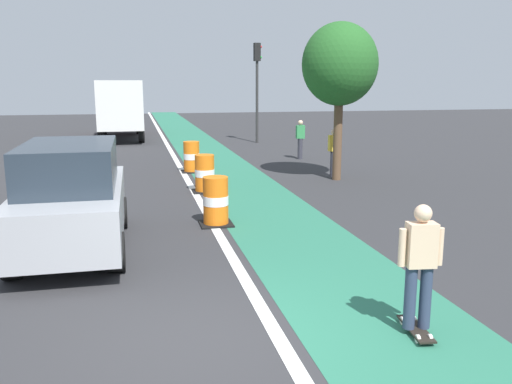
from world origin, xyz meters
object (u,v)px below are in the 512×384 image
object	(u,v)px
parked_suv_nearest	(72,197)
traffic_barrel_mid	(205,174)
traffic_barrel_front	(216,202)
traffic_barrel_back	(192,157)
traffic_light_corner	(257,75)
pedestrian_waiting	(300,138)
street_tree_sidewalk	(340,65)
pedestrian_crossing	(333,151)
delivery_truck_down_block	(120,106)
skateboarder_on_lane	(420,265)

from	to	relation	value
parked_suv_nearest	traffic_barrel_mid	size ratio (longest dim) A/B	4.23
traffic_barrel_front	traffic_barrel_back	world-z (taller)	same
traffic_barrel_front	traffic_barrel_mid	xyz separation A→B (m)	(0.24, 3.73, 0.00)
traffic_light_corner	pedestrian_waiting	bearing A→B (deg)	-86.84
street_tree_sidewalk	traffic_barrel_front	bearing A→B (deg)	-134.68
pedestrian_crossing	delivery_truck_down_block	bearing A→B (deg)	116.88
traffic_light_corner	pedestrian_crossing	size ratio (longest dim) A/B	3.17
skateboarder_on_lane	street_tree_sidewalk	bearing A→B (deg)	74.05
pedestrian_crossing	pedestrian_waiting	distance (m)	4.25
traffic_barrel_front	street_tree_sidewalk	size ratio (longest dim) A/B	0.22
traffic_barrel_mid	delivery_truck_down_block	distance (m)	16.19
traffic_barrel_mid	skateboarder_on_lane	bearing A→B (deg)	-81.48
parked_suv_nearest	pedestrian_crossing	bearing A→B (deg)	40.54
skateboarder_on_lane	pedestrian_waiting	world-z (taller)	skateboarder_on_lane
traffic_barrel_mid	pedestrian_waiting	size ratio (longest dim) A/B	0.68
traffic_barrel_front	traffic_light_corner	world-z (taller)	traffic_light_corner
pedestrian_waiting	street_tree_sidewalk	world-z (taller)	street_tree_sidewalk
parked_suv_nearest	traffic_barrel_mid	distance (m)	5.88
pedestrian_crossing	street_tree_sidewalk	xyz separation A→B (m)	(-0.11, -0.63, 2.80)
traffic_barrel_back	street_tree_sidewalk	distance (m)	6.04
traffic_barrel_mid	traffic_light_corner	xyz separation A→B (m)	(4.40, 12.35, 2.97)
skateboarder_on_lane	traffic_light_corner	distance (m)	22.29
parked_suv_nearest	traffic_barrel_mid	bearing A→B (deg)	57.49
parked_suv_nearest	street_tree_sidewalk	size ratio (longest dim) A/B	0.92
pedestrian_crossing	street_tree_sidewalk	distance (m)	2.88
parked_suv_nearest	delivery_truck_down_block	size ratio (longest dim) A/B	0.60
skateboarder_on_lane	traffic_barrel_front	distance (m)	6.12
traffic_barrel_back	delivery_truck_down_block	bearing A→B (deg)	102.08
traffic_light_corner	traffic_barrel_mid	bearing A→B (deg)	-109.61
pedestrian_waiting	traffic_barrel_back	bearing A→B (deg)	-154.03
traffic_barrel_mid	traffic_light_corner	distance (m)	13.44
traffic_barrel_back	street_tree_sidewalk	size ratio (longest dim) A/B	0.22
pedestrian_crossing	street_tree_sidewalk	world-z (taller)	street_tree_sidewalk
skateboarder_on_lane	parked_suv_nearest	size ratio (longest dim) A/B	0.37
traffic_light_corner	delivery_truck_down_block	bearing A→B (deg)	153.04
traffic_barrel_mid	traffic_light_corner	size ratio (longest dim) A/B	0.21
skateboarder_on_lane	traffic_barrel_back	size ratio (longest dim) A/B	1.55
traffic_barrel_front	delivery_truck_down_block	size ratio (longest dim) A/B	0.14
parked_suv_nearest	delivery_truck_down_block	xyz separation A→B (m)	(0.52, 20.86, 0.81)
traffic_barrel_mid	traffic_barrel_back	world-z (taller)	same
parked_suv_nearest	traffic_barrel_front	world-z (taller)	parked_suv_nearest
traffic_barrel_back	traffic_light_corner	size ratio (longest dim) A/B	0.21
traffic_barrel_back	traffic_light_corner	world-z (taller)	traffic_light_corner
skateboarder_on_lane	parked_suv_nearest	world-z (taller)	parked_suv_nearest
traffic_barrel_back	pedestrian_waiting	world-z (taller)	pedestrian_waiting
delivery_truck_down_block	pedestrian_crossing	distance (m)	16.00
delivery_truck_down_block	pedestrian_crossing	bearing A→B (deg)	-63.12
traffic_barrel_mid	pedestrian_waiting	xyz separation A→B (m)	(4.75, 5.93, 0.33)
delivery_truck_down_block	skateboarder_on_lane	bearing A→B (deg)	-80.95
skateboarder_on_lane	traffic_barrel_mid	world-z (taller)	skateboarder_on_lane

